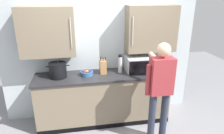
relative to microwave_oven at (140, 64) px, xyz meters
name	(u,v)px	position (x,y,z in m)	size (l,w,h in m)	color
back_wall_tiled	(100,40)	(-0.68, 0.25, 0.41)	(3.56, 0.44, 2.75)	#B2BCC1
counter_unit	(103,98)	(-0.68, -0.04, -0.60)	(2.38, 0.62, 0.92)	#756651
microwave_oven	(140,64)	(0.00, 0.00, 0.00)	(0.54, 0.39, 0.27)	#B7BABF
knife_block	(103,67)	(-0.67, 0.03, -0.01)	(0.11, 0.15, 0.31)	#A37547
fruit_bowl	(87,73)	(-0.96, -0.01, -0.09)	(0.22, 0.22, 0.10)	#335684
stock_pot	(58,70)	(-1.44, -0.02, -0.01)	(0.39, 0.30, 0.28)	black
thermos_flask	(120,64)	(-0.36, 0.02, 0.03)	(0.07, 0.07, 0.32)	#B7BABF
person_figure	(160,86)	(0.08, -0.75, -0.08)	(0.44, 0.57, 1.63)	#282D3D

